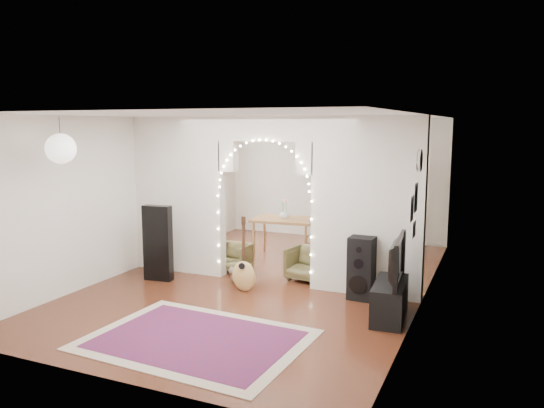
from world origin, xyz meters
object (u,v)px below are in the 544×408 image
at_px(acoustic_guitar, 244,264).
at_px(bookcase, 370,205).
at_px(dining_table, 284,222).
at_px(dining_chair_right, 307,264).
at_px(media_console, 390,300).
at_px(floor_speaker, 361,268).
at_px(dining_chair_left, 234,257).

height_order(acoustic_guitar, bookcase, bookcase).
distance_m(dining_table, dining_chair_right, 1.69).
height_order(media_console, dining_chair_right, dining_chair_right).
distance_m(floor_speaker, bookcase, 3.85).
height_order(bookcase, dining_chair_left, bookcase).
bearing_deg(floor_speaker, media_console, -47.37).
xyz_separation_m(bookcase, dining_chair_left, (-1.68, -3.15, -0.60)).
bearing_deg(floor_speaker, dining_chair_right, 152.57).
height_order(dining_chair_left, dining_chair_right, dining_chair_right).
bearing_deg(dining_table, dining_chair_left, -112.66).
distance_m(media_console, dining_chair_right, 2.04).
xyz_separation_m(acoustic_guitar, dining_table, (-0.26, 2.30, 0.25)).
relative_size(dining_table, dining_chair_right, 2.12).
bearing_deg(dining_table, bookcase, 49.60).
height_order(media_console, bookcase, bookcase).
relative_size(floor_speaker, dining_table, 0.74).
relative_size(acoustic_guitar, dining_chair_right, 1.66).
relative_size(acoustic_guitar, dining_chair_left, 1.84).
xyz_separation_m(floor_speaker, dining_table, (-2.02, 1.93, 0.22)).
relative_size(bookcase, dining_chair_right, 2.81).
relative_size(acoustic_guitar, dining_table, 0.78).
distance_m(floor_speaker, dining_chair_right, 1.24).
distance_m(bookcase, dining_table, 2.22).
distance_m(dining_chair_left, dining_chair_right, 1.36).
height_order(media_console, dining_table, dining_table).
bearing_deg(dining_chair_right, bookcase, 94.57).
distance_m(bookcase, dining_chair_right, 3.22).
bearing_deg(acoustic_guitar, media_console, -17.91).
bearing_deg(media_console, dining_chair_right, 137.69).
bearing_deg(dining_chair_right, dining_table, 135.88).
bearing_deg(floor_speaker, acoustic_guitar, -166.08).
relative_size(media_console, dining_chair_right, 1.67).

